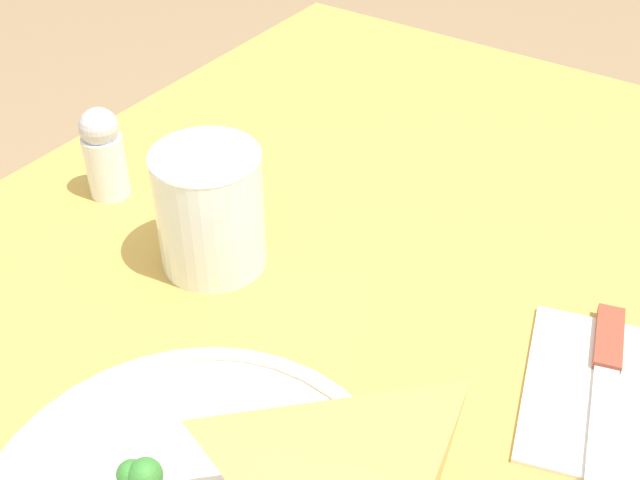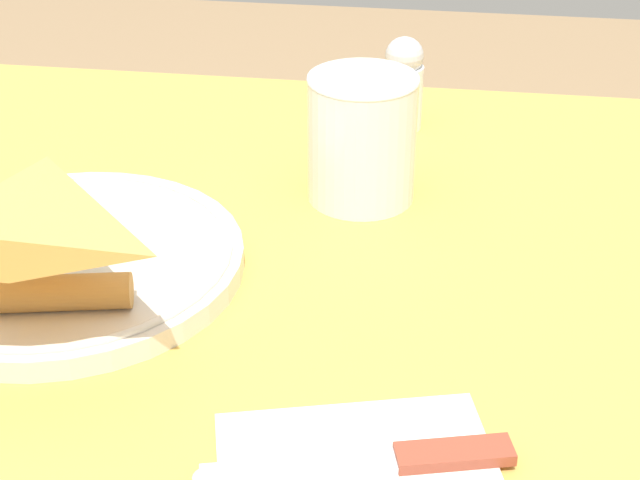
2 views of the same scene
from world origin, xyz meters
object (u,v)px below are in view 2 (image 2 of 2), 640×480
(plate_pizza, at_px, (63,257))
(napkin_folded, at_px, (358,470))
(dining_table, at_px, (151,419))
(salt_shaker, at_px, (403,83))
(butter_knife, at_px, (373,462))
(milk_glass, at_px, (362,144))

(plate_pizza, height_order, napkin_folded, plate_pizza)
(plate_pizza, bearing_deg, dining_table, 144.94)
(dining_table, bearing_deg, plate_pizza, -35.06)
(napkin_folded, relative_size, salt_shaker, 1.98)
(napkin_folded, distance_m, butter_knife, 0.01)
(plate_pizza, xyz_separation_m, butter_knife, (-0.24, 0.17, -0.01))
(butter_knife, xyz_separation_m, salt_shaker, (0.02, -0.46, 0.04))
(dining_table, distance_m, salt_shaker, 0.40)
(plate_pizza, distance_m, milk_glass, 0.25)
(plate_pizza, height_order, salt_shaker, salt_shaker)
(butter_knife, relative_size, salt_shaker, 1.97)
(dining_table, distance_m, milk_glass, 0.27)
(dining_table, height_order, plate_pizza, plate_pizza)
(milk_glass, bearing_deg, napkin_folded, 96.12)
(milk_glass, height_order, napkin_folded, milk_glass)
(butter_knife, bearing_deg, milk_glass, -97.72)
(milk_glass, bearing_deg, dining_table, 57.66)
(dining_table, relative_size, napkin_folded, 7.40)
(napkin_folded, bearing_deg, milk_glass, -83.88)
(dining_table, bearing_deg, butter_knife, 145.07)
(napkin_folded, distance_m, salt_shaker, 0.47)
(napkin_folded, xyz_separation_m, salt_shaker, (0.01, -0.46, 0.04))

